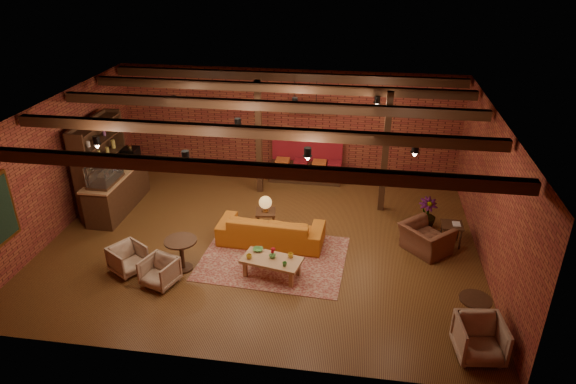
# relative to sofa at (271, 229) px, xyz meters

# --- Properties ---
(floor) EXTENTS (10.00, 10.00, 0.00)m
(floor) POSITION_rel_sofa_xyz_m (-0.21, 0.10, -0.36)
(floor) COLOR #3A1C0E
(floor) RESTS_ON ground
(ceiling) EXTENTS (10.00, 8.00, 0.02)m
(ceiling) POSITION_rel_sofa_xyz_m (-0.21, 0.10, 2.84)
(ceiling) COLOR black
(ceiling) RESTS_ON wall_back
(wall_back) EXTENTS (10.00, 0.02, 3.20)m
(wall_back) POSITION_rel_sofa_xyz_m (-0.21, 4.10, 1.24)
(wall_back) COLOR maroon
(wall_back) RESTS_ON ground
(wall_front) EXTENTS (10.00, 0.02, 3.20)m
(wall_front) POSITION_rel_sofa_xyz_m (-0.21, -3.90, 1.24)
(wall_front) COLOR maroon
(wall_front) RESTS_ON ground
(wall_left) EXTENTS (0.02, 8.00, 3.20)m
(wall_left) POSITION_rel_sofa_xyz_m (-5.21, 0.10, 1.24)
(wall_left) COLOR maroon
(wall_left) RESTS_ON ground
(wall_right) EXTENTS (0.02, 8.00, 3.20)m
(wall_right) POSITION_rel_sofa_xyz_m (4.79, 0.10, 1.24)
(wall_right) COLOR maroon
(wall_right) RESTS_ON ground
(ceiling_beams) EXTENTS (9.80, 6.40, 0.22)m
(ceiling_beams) POSITION_rel_sofa_xyz_m (-0.21, 0.10, 2.72)
(ceiling_beams) COLOR #321D10
(ceiling_beams) RESTS_ON ceiling
(ceiling_pipe) EXTENTS (9.60, 0.12, 0.12)m
(ceiling_pipe) POSITION_rel_sofa_xyz_m (-0.21, 1.70, 2.49)
(ceiling_pipe) COLOR black
(ceiling_pipe) RESTS_ON ceiling
(post_left) EXTENTS (0.16, 0.16, 3.20)m
(post_left) POSITION_rel_sofa_xyz_m (-0.81, 2.70, 1.24)
(post_left) COLOR #321D10
(post_left) RESTS_ON ground
(post_right) EXTENTS (0.16, 0.16, 3.20)m
(post_right) POSITION_rel_sofa_xyz_m (2.59, 2.10, 1.24)
(post_right) COLOR #321D10
(post_right) RESTS_ON ground
(service_counter) EXTENTS (0.80, 2.50, 1.60)m
(service_counter) POSITION_rel_sofa_xyz_m (-4.31, 1.10, 0.44)
(service_counter) COLOR #321D10
(service_counter) RESTS_ON ground
(plant_counter) EXTENTS (0.35, 0.39, 0.30)m
(plant_counter) POSITION_rel_sofa_xyz_m (-4.21, 1.30, 0.86)
(plant_counter) COLOR #337F33
(plant_counter) RESTS_ON service_counter
(shelving_hutch) EXTENTS (0.52, 2.00, 2.40)m
(shelving_hutch) POSITION_rel_sofa_xyz_m (-4.71, 1.20, 0.84)
(shelving_hutch) COLOR #321D10
(shelving_hutch) RESTS_ON ground
(banquette) EXTENTS (2.10, 0.70, 1.00)m
(banquette) POSITION_rel_sofa_xyz_m (0.39, 3.65, 0.14)
(banquette) COLOR maroon
(banquette) RESTS_ON ground
(service_sign) EXTENTS (0.86, 0.06, 0.30)m
(service_sign) POSITION_rel_sofa_xyz_m (0.39, 3.20, 1.99)
(service_sign) COLOR orange
(service_sign) RESTS_ON ceiling
(ceiling_spotlights) EXTENTS (6.40, 4.40, 0.28)m
(ceiling_spotlights) POSITION_rel_sofa_xyz_m (-0.21, 0.10, 2.50)
(ceiling_spotlights) COLOR black
(ceiling_spotlights) RESTS_ON ceiling
(rug) EXTENTS (3.34, 2.63, 0.01)m
(rug) POSITION_rel_sofa_xyz_m (0.17, -0.67, -0.35)
(rug) COLOR maroon
(rug) RESTS_ON floor
(sofa) EXTENTS (2.51, 1.09, 0.72)m
(sofa) POSITION_rel_sofa_xyz_m (0.00, 0.00, 0.00)
(sofa) COLOR #AE5D18
(sofa) RESTS_ON floor
(coffee_table) EXTENTS (1.35, 0.86, 0.68)m
(coffee_table) POSITION_rel_sofa_xyz_m (0.25, -1.33, 0.02)
(coffee_table) COLOR #A4804C
(coffee_table) RESTS_ON floor
(side_table_lamp) EXTENTS (0.53, 0.53, 0.98)m
(side_table_lamp) POSITION_rel_sofa_xyz_m (-0.21, 0.45, 0.39)
(side_table_lamp) COLOR #321D10
(side_table_lamp) RESTS_ON floor
(round_table_left) EXTENTS (0.70, 0.70, 0.73)m
(round_table_left) POSITION_rel_sofa_xyz_m (-1.71, -1.36, 0.13)
(round_table_left) COLOR #321D10
(round_table_left) RESTS_ON floor
(armchair_a) EXTENTS (0.87, 0.88, 0.68)m
(armchair_a) POSITION_rel_sofa_xyz_m (-2.84, -1.61, -0.02)
(armchair_a) COLOR beige
(armchair_a) RESTS_ON floor
(armchair_b) EXTENTS (0.81, 0.78, 0.66)m
(armchair_b) POSITION_rel_sofa_xyz_m (-1.99, -1.96, -0.03)
(armchair_b) COLOR beige
(armchair_b) RESTS_ON floor
(armchair_right) EXTENTS (1.19, 1.20, 0.90)m
(armchair_right) POSITION_rel_sofa_xyz_m (3.57, 0.16, 0.09)
(armchair_right) COLOR brown
(armchair_right) RESTS_ON floor
(side_table_book) EXTENTS (0.49, 0.49, 0.56)m
(side_table_book) POSITION_rel_sofa_xyz_m (4.19, 0.56, 0.14)
(side_table_book) COLOR #321D10
(side_table_book) RESTS_ON floor
(round_table_right) EXTENTS (0.58, 0.58, 0.68)m
(round_table_right) POSITION_rel_sofa_xyz_m (4.19, -2.41, 0.09)
(round_table_right) COLOR #321D10
(round_table_right) RESTS_ON floor
(armchair_far) EXTENTS (0.86, 0.82, 0.80)m
(armchair_far) POSITION_rel_sofa_xyz_m (4.19, -3.11, 0.04)
(armchair_far) COLOR beige
(armchair_far) RESTS_ON floor
(plant_tall) EXTENTS (1.73, 1.73, 2.50)m
(plant_tall) POSITION_rel_sofa_xyz_m (3.67, 1.19, 0.89)
(plant_tall) COLOR #4C7F4C
(plant_tall) RESTS_ON floor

